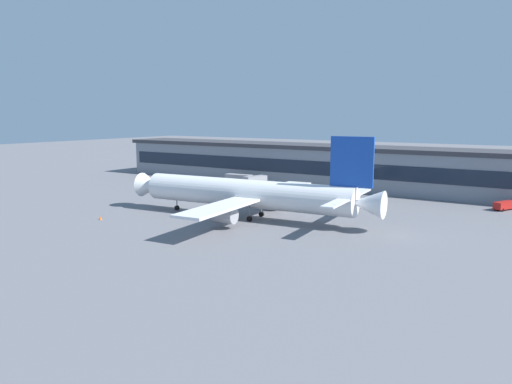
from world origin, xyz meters
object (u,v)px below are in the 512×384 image
at_px(follow_me_car, 181,181).
at_px(fuel_truck, 238,179).
at_px(belt_loader, 505,205).
at_px(traffic_cone_0, 100,218).
at_px(catering_truck, 255,182).
at_px(airliner, 249,194).

height_order(follow_me_car, fuel_truck, fuel_truck).
bearing_deg(belt_loader, follow_me_car, -174.76).
distance_m(follow_me_car, traffic_cone_0, 53.20).
height_order(catering_truck, traffic_cone_0, catering_truck).
relative_size(catering_truck, fuel_truck, 0.89).
distance_m(follow_me_car, belt_loader, 90.51).
xyz_separation_m(follow_me_car, fuel_truck, (15.96, 8.24, 0.79)).
distance_m(belt_loader, traffic_cone_0, 89.66).
bearing_deg(follow_me_car, fuel_truck, 27.31).
distance_m(catering_truck, belt_loader, 64.19).
relative_size(follow_me_car, fuel_truck, 0.54).
bearing_deg(catering_truck, follow_me_car, -175.28).
bearing_deg(airliner, traffic_cone_0, -144.65).
relative_size(catering_truck, belt_loader, 1.15).
distance_m(follow_me_car, fuel_truck, 17.97).
xyz_separation_m(airliner, belt_loader, (43.89, 39.25, -4.08)).
bearing_deg(fuel_truck, catering_truck, -30.56).
relative_size(airliner, follow_me_car, 12.26).
bearing_deg(belt_loader, traffic_cone_0, -140.41).
bearing_deg(catering_truck, fuel_truck, 149.44).
bearing_deg(catering_truck, airliner, -58.90).
bearing_deg(fuel_truck, airliner, -52.33).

